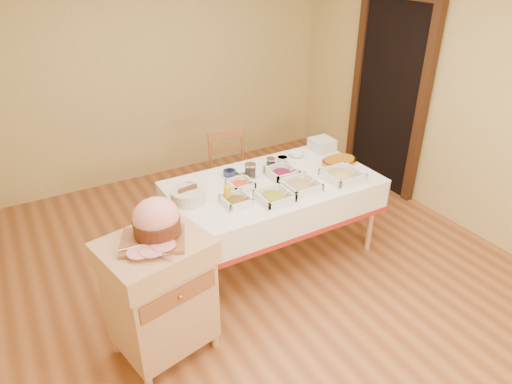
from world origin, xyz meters
The scene contains 23 objects.
room_shell centered at (0.00, 0.00, 1.30)m, with size 5.00×5.00×5.00m.
doorway centered at (2.20, 0.90, 1.11)m, with size 0.09×1.10×2.20m.
dining_table centered at (0.30, 0.30, 0.60)m, with size 1.82×1.02×0.76m.
butcher_cart centered at (-0.99, -0.32, 0.53)m, with size 0.76×0.68×0.94m.
dining_chair centered at (0.28, 1.06, 0.48)m, with size 0.46×0.44×0.94m.
ham_on_board centered at (-0.95, -0.28, 1.06)m, with size 0.42×0.40×0.28m.
serving_dish_a centered at (-0.17, 0.12, 0.79)m, with size 0.22×0.21×0.09m.
serving_dish_b centered at (0.12, 0.01, 0.79)m, with size 0.26×0.26×0.11m.
serving_dish_c centered at (0.42, 0.06, 0.80)m, with size 0.28×0.28×0.11m.
serving_dish_d centered at (0.85, 0.03, 0.80)m, with size 0.31×0.31×0.12m.
serving_dish_e centered at (-0.01, 0.34, 0.79)m, with size 0.21×0.20×0.10m.
serving_dish_f centered at (0.41, 0.34, 0.80)m, with size 0.25×0.24×0.12m.
small_bowl_left centered at (-0.40, 0.54, 0.79)m, with size 0.11×0.11×0.05m.
small_bowl_mid centered at (0.02, 0.60, 0.79)m, with size 0.12×0.12×0.05m.
small_bowl_right centered at (0.58, 0.58, 0.79)m, with size 0.12×0.12×0.06m.
bowl_white_imported centered at (0.15, 0.60, 0.78)m, with size 0.16×0.16×0.04m, color silver.
bowl_small_imported centered at (0.78, 0.64, 0.78)m, with size 0.15×0.15×0.05m, color silver.
preserve_jar_left centered at (0.17, 0.48, 0.82)m, with size 0.10×0.10×0.13m.
preserve_jar_right centered at (0.41, 0.52, 0.81)m, with size 0.09×0.09×0.11m.
mustard_bottle centered at (-0.21, 0.19, 0.84)m, with size 0.06×0.06×0.17m.
bread_basket centered at (-0.48, 0.35, 0.81)m, with size 0.28×0.28×0.12m.
plate_stack centered at (1.09, 0.64, 0.82)m, with size 0.22×0.22×0.12m.
brass_platter centered at (1.04, 0.30, 0.78)m, with size 0.37×0.26×0.05m.
Camera 1 is at (-1.62, -2.70, 2.61)m, focal length 32.00 mm.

